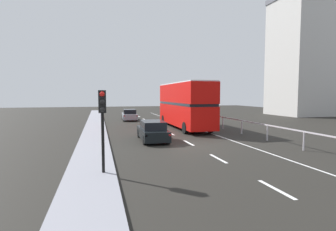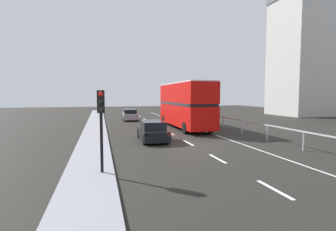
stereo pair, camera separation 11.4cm
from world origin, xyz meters
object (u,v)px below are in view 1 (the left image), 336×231
at_px(hatchback_car_near, 152,131).
at_px(sedan_car_ahead, 129,115).
at_px(traffic_signal_pole, 102,111).
at_px(double_decker_bus_red, 184,104).

distance_m(hatchback_car_near, sedan_car_ahead, 15.83).
bearing_deg(hatchback_car_near, traffic_signal_pole, -112.97).
relative_size(double_decker_bus_red, hatchback_car_near, 2.31).
distance_m(double_decker_bus_red, hatchback_car_near, 7.88).
relative_size(double_decker_bus_red, traffic_signal_pole, 3.22).
xyz_separation_m(double_decker_bus_red, hatchback_car_near, (-4.46, -6.27, -1.69)).
bearing_deg(hatchback_car_near, double_decker_bus_red, 56.30).
relative_size(traffic_signal_pole, sedan_car_ahead, 0.76).
relative_size(hatchback_car_near, sedan_car_ahead, 1.06).
distance_m(double_decker_bus_red, sedan_car_ahead, 10.64).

